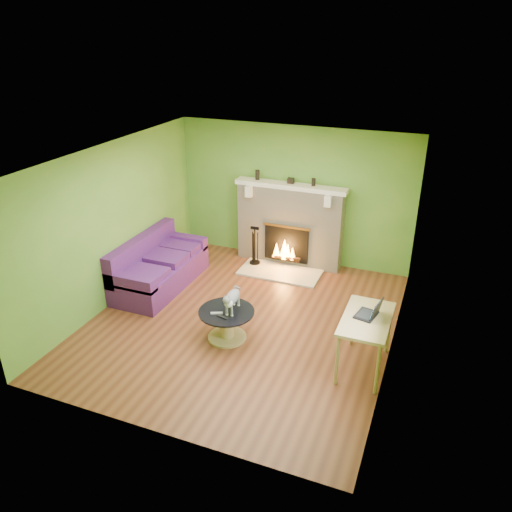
{
  "coord_description": "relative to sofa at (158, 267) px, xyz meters",
  "views": [
    {
      "loc": [
        2.63,
        -6.09,
        4.25
      ],
      "look_at": [
        0.07,
        0.4,
        0.97
      ],
      "focal_mm": 35.0,
      "sensor_mm": 36.0,
      "label": 1
    }
  ],
  "objects": [
    {
      "name": "mantel_vase_left",
      "position": [
        1.2,
        1.76,
        1.33
      ],
      "size": [
        0.08,
        0.08,
        0.18
      ],
      "primitive_type": "cylinder",
      "color": "black",
      "rests_on": "mantel"
    },
    {
      "name": "remote_black",
      "position": [
        1.84,
        -1.24,
        0.13
      ],
      "size": [
        0.17,
        0.08,
        0.02
      ],
      "primitive_type": "cube",
      "rotation": [
        0.0,
        0.0,
        -0.26
      ],
      "color": "black",
      "rests_on": "coffee_table"
    },
    {
      "name": "sofa",
      "position": [
        0.0,
        0.0,
        0.0
      ],
      "size": [
        0.89,
        1.97,
        0.88
      ],
      "color": "#451A65",
      "rests_on": "floor"
    },
    {
      "name": "ceiling",
      "position": [
        1.86,
        -0.57,
        2.26
      ],
      "size": [
        5.0,
        5.0,
        0.0
      ],
      "primitive_type": "plane",
      "rotation": [
        3.14,
        0.0,
        0.0
      ],
      "color": "white",
      "rests_on": "wall_back"
    },
    {
      "name": "mantel",
      "position": [
        1.86,
        1.73,
        1.2
      ],
      "size": [
        2.1,
        0.28,
        0.08
      ],
      "primitive_type": "cube",
      "color": "white",
      "rests_on": "fireplace"
    },
    {
      "name": "fireplace",
      "position": [
        1.86,
        1.75,
        0.43
      ],
      "size": [
        2.1,
        0.46,
        1.58
      ],
      "color": "#BDB29C",
      "rests_on": "floor"
    },
    {
      "name": "mantel_vase_right",
      "position": [
        2.27,
        1.76,
        1.31
      ],
      "size": [
        0.07,
        0.07,
        0.14
      ],
      "primitive_type": "cylinder",
      "color": "black",
      "rests_on": "mantel"
    },
    {
      "name": "remote_silver",
      "position": [
        1.72,
        -1.18,
        0.13
      ],
      "size": [
        0.17,
        0.11,
        0.02
      ],
      "primitive_type": "cube",
      "rotation": [
        0.0,
        0.0,
        0.42
      ],
      "color": "gray",
      "rests_on": "coffee_table"
    },
    {
      "name": "wall_back",
      "position": [
        1.86,
        1.93,
        0.96
      ],
      "size": [
        5.0,
        0.0,
        5.0
      ],
      "primitive_type": "plane",
      "rotation": [
        1.57,
        0.0,
        0.0
      ],
      "color": "#4E8F2E",
      "rests_on": "floor"
    },
    {
      "name": "wall_left",
      "position": [
        -0.39,
        -0.57,
        0.96
      ],
      "size": [
        0.0,
        5.0,
        5.0
      ],
      "primitive_type": "plane",
      "rotation": [
        1.57,
        0.0,
        1.57
      ],
      "color": "#4E8F2E",
      "rests_on": "floor"
    },
    {
      "name": "cat",
      "position": [
        1.9,
        -1.01,
        0.3
      ],
      "size": [
        0.26,
        0.6,
        0.37
      ],
      "primitive_type": null,
      "rotation": [
        0.0,
        0.0,
        0.08
      ],
      "color": "slate",
      "rests_on": "coffee_table"
    },
    {
      "name": "coffee_table",
      "position": [
        1.82,
        -1.06,
        -0.08
      ],
      "size": [
        0.82,
        0.82,
        0.46
      ],
      "color": "tan",
      "rests_on": "floor"
    },
    {
      "name": "laptop",
      "position": [
        3.79,
        -0.97,
        0.56
      ],
      "size": [
        0.34,
        0.38,
        0.24
      ],
      "primitive_type": null,
      "rotation": [
        0.0,
        0.0,
        -0.21
      ],
      "color": "black",
      "rests_on": "desk"
    },
    {
      "name": "wall_front",
      "position": [
        1.86,
        -3.07,
        0.96
      ],
      "size": [
        5.0,
        0.0,
        5.0
      ],
      "primitive_type": "plane",
      "rotation": [
        -1.57,
        0.0,
        0.0
      ],
      "color": "#4E8F2E",
      "rests_on": "floor"
    },
    {
      "name": "wall_right",
      "position": [
        4.11,
        -0.57,
        0.96
      ],
      "size": [
        0.0,
        5.0,
        5.0
      ],
      "primitive_type": "plane",
      "rotation": [
        1.57,
        0.0,
        -1.57
      ],
      "color": "#4E8F2E",
      "rests_on": "floor"
    },
    {
      "name": "hearth",
      "position": [
        1.86,
        1.23,
        -0.33
      ],
      "size": [
        1.5,
        0.75,
        0.03
      ],
      "primitive_type": "cube",
      "color": "beige",
      "rests_on": "floor"
    },
    {
      "name": "window_frame",
      "position": [
        4.1,
        -1.47,
        1.21
      ],
      "size": [
        0.0,
        1.2,
        1.2
      ],
      "primitive_type": "plane",
      "rotation": [
        1.57,
        0.0,
        -1.57
      ],
      "color": "silver",
      "rests_on": "wall_right"
    },
    {
      "name": "desk",
      "position": [
        3.81,
        -1.02,
        0.35
      ],
      "size": [
        0.61,
        1.06,
        0.78
      ],
      "color": "tan",
      "rests_on": "floor"
    },
    {
      "name": "mantel_box",
      "position": [
        1.85,
        1.76,
        1.29
      ],
      "size": [
        0.12,
        0.08,
        0.1
      ],
      "primitive_type": "cube",
      "color": "black",
      "rests_on": "mantel"
    },
    {
      "name": "fire_tools",
      "position": [
        1.29,
        1.38,
        0.07
      ],
      "size": [
        0.2,
        0.2,
        0.76
      ],
      "primitive_type": null,
      "color": "black",
      "rests_on": "hearth"
    },
    {
      "name": "window_pane",
      "position": [
        4.09,
        -1.47,
        1.21
      ],
      "size": [
        0.0,
        1.06,
        1.06
      ],
      "primitive_type": "plane",
      "rotation": [
        1.57,
        0.0,
        -1.57
      ],
      "color": "white",
      "rests_on": "wall_right"
    },
    {
      "name": "floor",
      "position": [
        1.86,
        -0.57,
        -0.34
      ],
      "size": [
        5.0,
        5.0,
        0.0
      ],
      "primitive_type": "plane",
      "color": "brown",
      "rests_on": "ground"
    }
  ]
}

